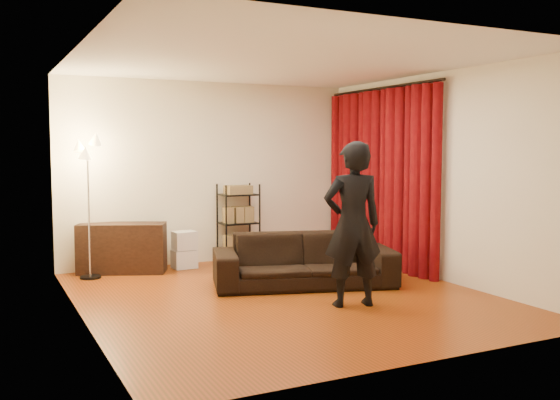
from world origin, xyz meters
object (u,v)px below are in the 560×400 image
storage_boxes (184,250)px  media_cabinet (122,248)px  sofa (304,260)px  floor_lamp (89,209)px  person (353,224)px  wire_shelf (238,223)px

storage_boxes → media_cabinet: bearing=174.8°
sofa → floor_lamp: (-2.33, 1.65, 0.60)m
person → storage_boxes: (-1.01, 2.85, -0.63)m
sofa → media_cabinet: 2.62m
storage_boxes → floor_lamp: (-1.33, -0.12, 0.66)m
person → floor_lamp: size_ratio=0.97×
media_cabinet → wire_shelf: 1.77m
person → sofa: bearing=-77.2°
wire_shelf → storage_boxes: bearing=168.0°
media_cabinet → floor_lamp: (-0.46, -0.19, 0.58)m
floor_lamp → wire_shelf: bearing=6.3°
sofa → media_cabinet: bearing=151.9°
sofa → person: size_ratio=1.24×
sofa → wire_shelf: 1.92m
sofa → person: person is taller
sofa → wire_shelf: size_ratio=1.89×
sofa → floor_lamp: floor_lamp is taller
media_cabinet → floor_lamp: 0.77m
sofa → media_cabinet: (-1.86, 1.84, 0.02)m
storage_boxes → floor_lamp: size_ratio=0.29×
media_cabinet → wire_shelf: size_ratio=1.00×
person → wire_shelf: (-0.12, 2.98, -0.31)m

